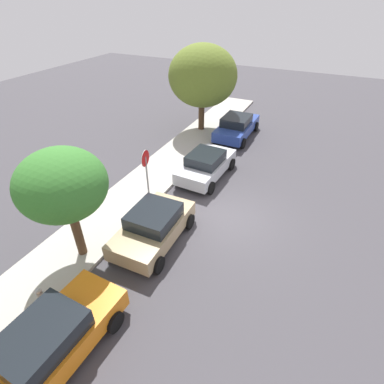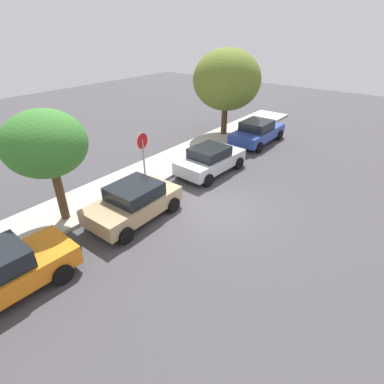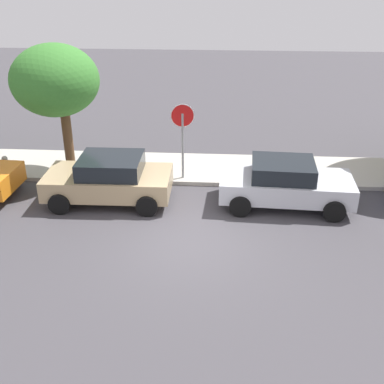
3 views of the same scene
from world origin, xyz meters
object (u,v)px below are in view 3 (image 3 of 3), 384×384
object	(u,v)px
stop_sign	(183,129)
parked_car_tan	(109,179)
parked_car_silver	(285,183)
fire_hydrant	(6,166)
street_tree_mid_block	(55,81)

from	to	relation	value
stop_sign	parked_car_tan	distance (m)	2.89
parked_car_silver	fire_hydrant	distance (m)	9.57
parked_car_tan	fire_hydrant	distance (m)	4.41
street_tree_mid_block	stop_sign	bearing A→B (deg)	-4.35
parked_car_tan	street_tree_mid_block	size ratio (longest dim) A/B	0.86
parked_car_silver	fire_hydrant	size ratio (longest dim) A/B	5.65
street_tree_mid_block	parked_car_tan	bearing A→B (deg)	-43.65
fire_hydrant	parked_car_silver	bearing A→B (deg)	-9.81
stop_sign	parked_car_tan	size ratio (longest dim) A/B	0.70
parked_car_silver	street_tree_mid_block	distance (m)	8.01
parked_car_tan	street_tree_mid_block	xyz separation A→B (m)	(-2.00, 1.91, 2.54)
parked_car_tan	parked_car_silver	world-z (taller)	parked_car_tan
parked_car_tan	parked_car_silver	xyz separation A→B (m)	(5.37, 0.07, -0.02)
parked_car_silver	street_tree_mid_block	world-z (taller)	street_tree_mid_block
stop_sign	parked_car_tan	world-z (taller)	stop_sign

